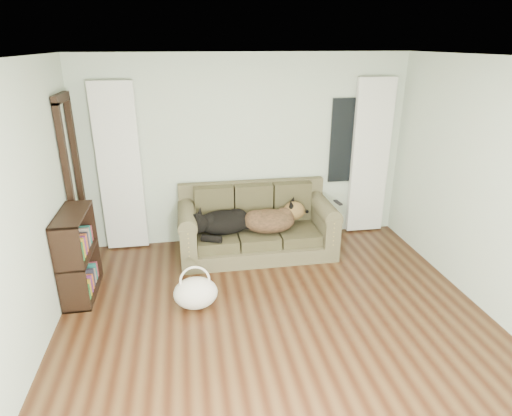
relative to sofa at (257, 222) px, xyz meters
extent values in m
plane|color=black|center=(-0.06, -1.98, -0.45)|extent=(5.00, 5.00, 0.00)
plane|color=white|center=(-0.06, -1.98, 2.15)|extent=(5.00, 5.00, 0.00)
cube|color=#B0BDA8|center=(-0.06, 0.52, 0.85)|extent=(4.50, 0.04, 2.60)
cube|color=#B0BDA8|center=(-2.31, -1.98, 0.85)|extent=(0.04, 5.00, 2.60)
cube|color=white|center=(-1.76, 0.44, 0.70)|extent=(0.55, 0.08, 2.25)
cube|color=white|center=(1.74, 0.44, 0.70)|extent=(0.55, 0.08, 2.25)
cube|color=black|center=(1.39, 0.50, 0.95)|extent=(0.50, 0.03, 1.20)
cube|color=black|center=(-2.26, 0.07, 0.60)|extent=(0.07, 0.60, 2.10)
cube|color=brown|center=(0.00, 0.00, 0.00)|extent=(2.05, 0.89, 0.84)
ellipsoid|color=black|center=(-0.49, -0.05, 0.03)|extent=(0.73, 0.52, 0.30)
ellipsoid|color=black|center=(0.19, -0.07, 0.04)|extent=(0.77, 0.58, 0.32)
cube|color=black|center=(1.06, -0.18, 0.28)|extent=(0.06, 0.17, 0.02)
ellipsoid|color=silver|center=(-0.88, -1.18, -0.29)|extent=(0.58, 0.51, 0.35)
cube|color=black|center=(-2.15, -0.69, 0.05)|extent=(0.37, 0.82, 1.00)
camera|label=1|loc=(-0.90, -5.22, 2.27)|focal=30.00mm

